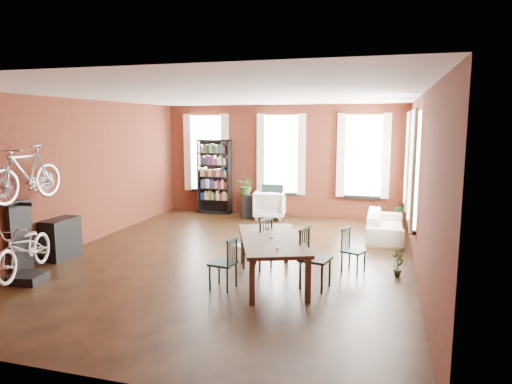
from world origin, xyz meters
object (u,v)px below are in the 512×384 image
(dining_table, at_px, (271,259))
(bookshelf, at_px, (215,177))
(dining_chair_c, at_px, (315,259))
(dining_chair_b, at_px, (257,243))
(dining_chair_d, at_px, (354,251))
(white_armchair, at_px, (270,203))
(plant_stand, at_px, (247,207))
(dining_chair_a, at_px, (223,263))
(bicycle_floor, at_px, (23,225))
(console_table, at_px, (61,238))
(cream_sofa, at_px, (385,221))
(bike_trainer, at_px, (28,278))

(dining_table, distance_m, bookshelf, 6.22)
(dining_chair_c, height_order, bookshelf, bookshelf)
(dining_chair_b, bearing_deg, dining_table, 55.39)
(dining_chair_d, distance_m, white_armchair, 4.97)
(plant_stand, bearing_deg, dining_table, -68.46)
(dining_chair_c, height_order, dining_chair_d, dining_chair_c)
(dining_chair_b, height_order, dining_chair_c, dining_chair_c)
(dining_chair_b, relative_size, dining_chair_c, 0.98)
(dining_table, xyz_separation_m, dining_chair_a, (-0.67, -0.57, 0.05))
(white_armchair, bearing_deg, bicycle_floor, 59.65)
(dining_chair_b, bearing_deg, plant_stand, -140.61)
(plant_stand, bearing_deg, console_table, -117.25)
(dining_chair_d, relative_size, bicycle_floor, 0.48)
(cream_sofa, bearing_deg, plant_stand, 71.78)
(bike_trainer, xyz_separation_m, console_table, (-0.42, 1.37, 0.33))
(dining_chair_a, xyz_separation_m, dining_chair_b, (0.26, 1.14, 0.06))
(plant_stand, height_order, bicycle_floor, bicycle_floor)
(dining_chair_b, xyz_separation_m, dining_chair_d, (1.73, 0.26, -0.08))
(dining_chair_b, distance_m, bookshelf, 5.51)
(dining_chair_b, relative_size, white_armchair, 1.12)
(bookshelf, xyz_separation_m, console_table, (-1.28, -5.20, -0.70))
(dining_chair_d, xyz_separation_m, cream_sofa, (0.54, 2.81, 0.00))
(cream_sofa, height_order, bicycle_floor, bicycle_floor)
(console_table, bearing_deg, white_armchair, 58.09)
(bike_trainer, distance_m, console_table, 1.47)
(dining_chair_b, distance_m, cream_sofa, 3.82)
(cream_sofa, relative_size, plant_stand, 3.14)
(white_armchair, bearing_deg, plant_stand, 7.62)
(console_table, relative_size, plant_stand, 1.21)
(plant_stand, distance_m, bicycle_floor, 6.47)
(dining_chair_d, bearing_deg, dining_table, 144.35)
(bike_trainer, bearing_deg, cream_sofa, 39.94)
(dining_table, distance_m, dining_chair_a, 0.88)
(dining_chair_c, distance_m, console_table, 5.16)
(dining_chair_b, height_order, bike_trainer, dining_chair_b)
(dining_table, bearing_deg, bike_trainer, 175.70)
(dining_chair_d, height_order, white_armchair, white_armchair)
(dining_chair_d, bearing_deg, bike_trainer, 133.15)
(dining_chair_c, xyz_separation_m, cream_sofa, (1.08, 3.79, -0.09))
(dining_table, bearing_deg, bicycle_floor, 175.41)
(dining_chair_a, xyz_separation_m, dining_chair_c, (1.44, 0.43, 0.07))
(bike_trainer, height_order, bicycle_floor, bicycle_floor)
(bicycle_floor, bearing_deg, dining_chair_d, 6.40)
(dining_chair_a, bearing_deg, console_table, -93.49)
(dining_chair_c, relative_size, dining_chair_d, 1.23)
(cream_sofa, xyz_separation_m, console_table, (-6.23, -3.50, -0.01))
(bicycle_floor, bearing_deg, dining_chair_a, -3.79)
(bicycle_floor, bearing_deg, white_armchair, 52.29)
(dining_chair_a, height_order, dining_chair_c, dining_chair_c)
(dining_chair_c, height_order, white_armchair, dining_chair_c)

